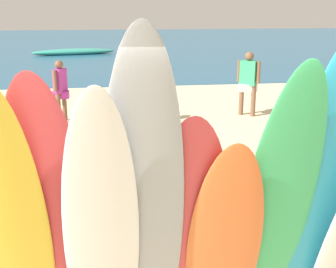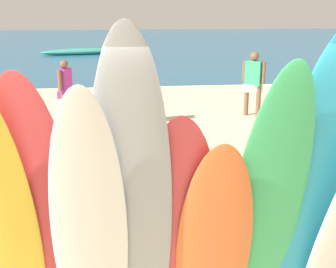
{
  "view_description": "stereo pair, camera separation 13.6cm",
  "coord_description": "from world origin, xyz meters",
  "px_view_note": "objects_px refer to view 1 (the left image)",
  "views": [
    {
      "loc": [
        -0.82,
        -3.42,
        2.69
      ],
      "look_at": [
        0.0,
        2.48,
        1.01
      ],
      "focal_mm": 48.28,
      "sensor_mm": 36.0,
      "label": 1
    },
    {
      "loc": [
        -0.69,
        -3.43,
        2.69
      ],
      "look_at": [
        0.0,
        2.48,
        1.01
      ],
      "focal_mm": 48.28,
      "sensor_mm": 36.0,
      "label": 2
    }
  ],
  "objects_px": {
    "surfboard_red_4": "(188,248)",
    "surfboard_red_1": "(54,240)",
    "surfboard_rack": "(207,260)",
    "surfboard_green_6": "(271,226)",
    "surfboard_yellow_0": "(17,248)",
    "distant_boat": "(74,52)",
    "beachgoer_by_water": "(60,87)",
    "beachgoer_midbeach": "(123,133)",
    "surfboard_white_2": "(102,248)",
    "beachgoer_near_rack": "(248,79)",
    "surfboard_grey_3": "(144,223)",
    "beach_chair_red": "(8,165)",
    "beachgoer_photographing": "(126,89)",
    "surfboard_teal_7": "(312,211)",
    "surfboard_orange_5": "(222,258)"
  },
  "relations": [
    {
      "from": "beachgoer_near_rack",
      "to": "distant_boat",
      "type": "relative_size",
      "value": 0.34
    },
    {
      "from": "surfboard_orange_5",
      "to": "beachgoer_near_rack",
      "type": "xyz_separation_m",
      "value": [
        2.78,
        8.13,
        -0.04
      ]
    },
    {
      "from": "surfboard_yellow_0",
      "to": "surfboard_red_4",
      "type": "distance_m",
      "value": 1.16
    },
    {
      "from": "beachgoer_photographing",
      "to": "surfboard_green_6",
      "type": "bearing_deg",
      "value": -60.34
    },
    {
      "from": "surfboard_red_1",
      "to": "surfboard_yellow_0",
      "type": "bearing_deg",
      "value": -163.94
    },
    {
      "from": "surfboard_red_1",
      "to": "surfboard_green_6",
      "type": "distance_m",
      "value": 1.49
    },
    {
      "from": "surfboard_grey_3",
      "to": "surfboard_red_4",
      "type": "relative_size",
      "value": 1.27
    },
    {
      "from": "surfboard_green_6",
      "to": "beachgoer_by_water",
      "type": "xyz_separation_m",
      "value": [
        -2.18,
        8.18,
        -0.37
      ]
    },
    {
      "from": "surfboard_orange_5",
      "to": "beachgoer_by_water",
      "type": "xyz_separation_m",
      "value": [
        -1.85,
        8.13,
        -0.12
      ]
    },
    {
      "from": "surfboard_grey_3",
      "to": "surfboard_teal_7",
      "type": "bearing_deg",
      "value": 5.92
    },
    {
      "from": "surfboard_white_2",
      "to": "surfboard_grey_3",
      "type": "xyz_separation_m",
      "value": [
        0.28,
        0.0,
        0.16
      ]
    },
    {
      "from": "surfboard_grey_3",
      "to": "surfboard_red_4",
      "type": "height_order",
      "value": "surfboard_grey_3"
    },
    {
      "from": "surfboard_teal_7",
      "to": "beach_chair_red",
      "type": "height_order",
      "value": "surfboard_teal_7"
    },
    {
      "from": "surfboard_white_2",
      "to": "distant_boat",
      "type": "distance_m",
      "value": 24.23
    },
    {
      "from": "surfboard_grey_3",
      "to": "surfboard_green_6",
      "type": "xyz_separation_m",
      "value": [
        0.89,
        0.03,
        -0.11
      ]
    },
    {
      "from": "surfboard_rack",
      "to": "surfboard_red_1",
      "type": "xyz_separation_m",
      "value": [
        -1.2,
        -0.63,
        0.63
      ]
    },
    {
      "from": "surfboard_red_1",
      "to": "surfboard_green_6",
      "type": "bearing_deg",
      "value": 2.55
    },
    {
      "from": "surfboard_red_4",
      "to": "surfboard_red_1",
      "type": "bearing_deg",
      "value": -173.71
    },
    {
      "from": "beachgoer_near_rack",
      "to": "surfboard_white_2",
      "type": "bearing_deg",
      "value": 105.91
    },
    {
      "from": "surfboard_orange_5",
      "to": "beach_chair_red",
      "type": "height_order",
      "value": "surfboard_orange_5"
    },
    {
      "from": "surfboard_white_2",
      "to": "surfboard_teal_7",
      "type": "bearing_deg",
      "value": 1.05
    },
    {
      "from": "surfboard_red_1",
      "to": "surfboard_white_2",
      "type": "relative_size",
      "value": 1.01
    },
    {
      "from": "surfboard_red_4",
      "to": "beachgoer_by_water",
      "type": "height_order",
      "value": "surfboard_red_4"
    },
    {
      "from": "surfboard_red_1",
      "to": "beachgoer_near_rack",
      "type": "height_order",
      "value": "surfboard_red_1"
    },
    {
      "from": "beachgoer_by_water",
      "to": "surfboard_red_4",
      "type": "bearing_deg",
      "value": -145.52
    },
    {
      "from": "surfboard_rack",
      "to": "beachgoer_photographing",
      "type": "xyz_separation_m",
      "value": [
        -0.35,
        7.02,
        0.29
      ]
    },
    {
      "from": "surfboard_grey_3",
      "to": "beachgoer_by_water",
      "type": "xyz_separation_m",
      "value": [
        -1.29,
        8.21,
        -0.47
      ]
    },
    {
      "from": "surfboard_white_2",
      "to": "beachgoer_photographing",
      "type": "xyz_separation_m",
      "value": [
        0.54,
        7.75,
        -0.31
      ]
    },
    {
      "from": "beachgoer_midbeach",
      "to": "surfboard_red_4",
      "type": "bearing_deg",
      "value": 1.46
    },
    {
      "from": "surfboard_rack",
      "to": "beachgoer_midbeach",
      "type": "xyz_separation_m",
      "value": [
        -0.6,
        2.86,
        0.39
      ]
    },
    {
      "from": "distant_boat",
      "to": "surfboard_red_1",
      "type": "bearing_deg",
      "value": -86.72
    },
    {
      "from": "surfboard_rack",
      "to": "surfboard_grey_3",
      "type": "bearing_deg",
      "value": -129.71
    },
    {
      "from": "surfboard_yellow_0",
      "to": "beachgoer_midbeach",
      "type": "bearing_deg",
      "value": 75.21
    },
    {
      "from": "beachgoer_photographing",
      "to": "beachgoer_by_water",
      "type": "distance_m",
      "value": 1.62
    },
    {
      "from": "surfboard_rack",
      "to": "surfboard_white_2",
      "type": "bearing_deg",
      "value": -140.36
    },
    {
      "from": "beach_chair_red",
      "to": "beachgoer_midbeach",
      "type": "bearing_deg",
      "value": -13.18
    },
    {
      "from": "surfboard_grey_3",
      "to": "beachgoer_midbeach",
      "type": "relative_size",
      "value": 1.69
    },
    {
      "from": "surfboard_rack",
      "to": "surfboard_grey_3",
      "type": "relative_size",
      "value": 1.19
    },
    {
      "from": "surfboard_rack",
      "to": "beachgoer_by_water",
      "type": "xyz_separation_m",
      "value": [
        -1.9,
        7.48,
        0.29
      ]
    },
    {
      "from": "surfboard_red_1",
      "to": "surfboard_teal_7",
      "type": "distance_m",
      "value": 1.78
    },
    {
      "from": "surfboard_rack",
      "to": "beachgoer_by_water",
      "type": "bearing_deg",
      "value": 104.22
    },
    {
      "from": "surfboard_rack",
      "to": "beach_chair_red",
      "type": "xyz_separation_m",
      "value": [
        -2.3,
        3.18,
        -0.13
      ]
    },
    {
      "from": "surfboard_red_4",
      "to": "distant_boat",
      "type": "xyz_separation_m",
      "value": [
        -2.29,
        24.03,
        -0.88
      ]
    },
    {
      "from": "surfboard_yellow_0",
      "to": "surfboard_white_2",
      "type": "distance_m",
      "value": 0.56
    },
    {
      "from": "surfboard_rack",
      "to": "surfboard_green_6",
      "type": "bearing_deg",
      "value": -67.7
    },
    {
      "from": "surfboard_red_4",
      "to": "beach_chair_red",
      "type": "distance_m",
      "value": 4.34
    },
    {
      "from": "surfboard_red_4",
      "to": "beachgoer_by_water",
      "type": "bearing_deg",
      "value": 106.14
    },
    {
      "from": "surfboard_green_6",
      "to": "distant_boat",
      "type": "distance_m",
      "value": 24.31
    },
    {
      "from": "surfboard_white_2",
      "to": "beachgoer_by_water",
      "type": "height_order",
      "value": "surfboard_white_2"
    },
    {
      "from": "surfboard_green_6",
      "to": "beachgoer_near_rack",
      "type": "relative_size",
      "value": 1.58
    }
  ]
}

